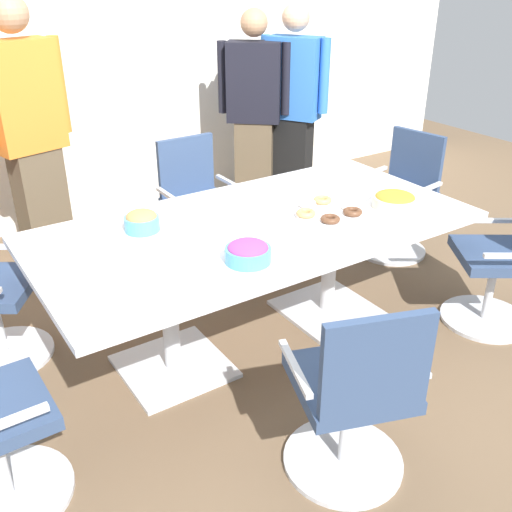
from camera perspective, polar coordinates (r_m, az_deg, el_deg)
The scene contains 15 objects.
ground_plane at distance 3.57m, azimuth -0.00°, elevation -7.96°, with size 10.00×10.00×0.01m, color brown.
back_wall at distance 5.15m, azimuth -15.74°, elevation 18.88°, with size 8.00×0.10×2.80m, color white.
conference_table at distance 3.25m, azimuth -0.00°, elevation 1.18°, with size 2.40×1.20×0.75m.
office_chair_0 at distance 2.53m, azimuth 9.53°, elevation -13.70°, with size 0.69×0.69×0.91m.
office_chair_1 at distance 3.83m, azimuth 23.07°, elevation -0.65°, with size 0.75×0.75×0.91m.
office_chair_2 at distance 4.58m, azimuth 13.83°, elevation 5.26°, with size 0.62×0.62×0.91m.
office_chair_3 at distance 4.31m, azimuth -5.67°, elevation 4.52°, with size 0.54×0.54×0.91m.
person_standing_1 at distance 4.27m, azimuth -21.13°, elevation 10.87°, with size 0.61×0.32×1.87m.
person_standing_2 at distance 5.09m, azimuth -0.18°, elevation 13.84°, with size 0.51×0.46×1.70m.
person_standing_3 at distance 5.14m, azimuth 3.65°, elevation 14.18°, with size 0.41×0.56×1.74m.
snack_bowl_chips_orange at distance 3.50m, azimuth 13.38°, elevation 5.36°, with size 0.26×0.26×0.09m.
snack_bowl_candy_mix at distance 2.77m, azimuth -0.79°, elevation 0.40°, with size 0.22×0.22×0.11m.
snack_bowl_cookies at distance 3.15m, azimuth -11.09°, elevation 3.39°, with size 0.19×0.19×0.11m.
donut_platter at distance 3.35m, azimuth 7.01°, elevation 4.44°, with size 0.39×0.38×0.04m.
napkin_pile at distance 3.18m, azimuth -3.34°, elevation 3.49°, with size 0.16×0.16×0.05m, color white.
Camera 1 is at (-1.61, -2.45, 2.04)m, focal length 41.02 mm.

